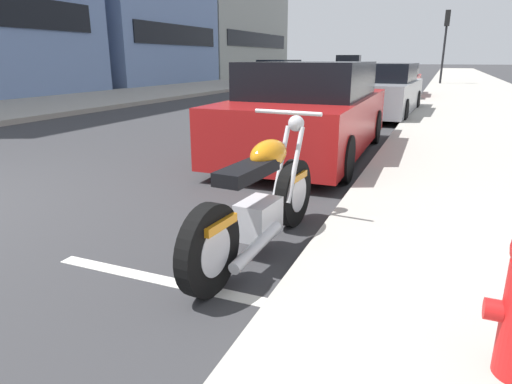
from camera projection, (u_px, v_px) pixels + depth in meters
The scene contains 10 objects.
sidewalk_near_curb at pixel (492, 112), 12.65m from camera, with size 120.00×4.40×0.14m, color #ADA89E.
sidewalk_far_curb at pixel (116, 97), 17.60m from camera, with size 120.00×5.00×0.14m, color gray.
parking_stall_stripe at pixel (184, 285), 3.14m from camera, with size 0.12×2.20×0.01m, color silver.
parked_motorcycle at pixel (260, 203), 3.56m from camera, with size 2.11×0.62×1.12m.
parked_car_mid_block at pixel (310, 112), 7.18m from camera, with size 4.57×1.99×1.50m.
parked_car_far_down_curb at pixel (380, 91), 12.24m from camera, with size 4.70×2.00×1.42m.
parked_car_near_corner at pixel (395, 82), 17.66m from camera, with size 4.17×1.85×1.37m.
crossing_truck at pixel (357, 67), 37.71m from camera, with size 2.39×5.21×1.82m.
car_opposite_curb at pixel (278, 74), 24.63m from camera, with size 4.69×2.10×1.47m.
traffic_signal_near_corner at pixel (446, 31), 25.10m from camera, with size 0.36×0.28×4.01m.
Camera 1 is at (-2.40, -5.27, 1.55)m, focal length 30.98 mm.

